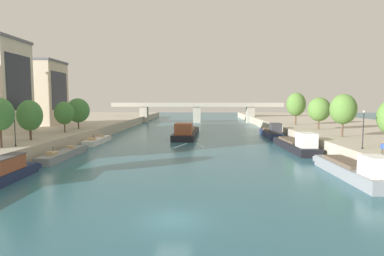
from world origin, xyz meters
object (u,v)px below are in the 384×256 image
(tree_left_end_of_row, at_px, (0,114))
(person_on_quay, at_px, (383,148))
(tree_left_nearest, at_px, (30,115))
(bridge_far, at_px, (197,110))
(barge_midriver, at_px, (186,132))
(moored_boat_left_downstream, at_px, (64,154))
(moored_boat_right_lone, at_px, (271,133))
(tree_right_midway, at_px, (319,109))
(lamppost_right_bank, at_px, (363,128))
(moored_boat_left_lone, at_px, (98,140))
(tree_right_second, at_px, (296,104))
(moored_boat_right_end, at_px, (296,144))
(tree_left_second, at_px, (78,110))
(tree_left_past_mid, at_px, (64,113))
(moored_boat_left_second, at_px, (4,172))
(tree_right_by_lamp, at_px, (343,109))
(moored_boat_right_second, at_px, (353,169))
(lamppost_left_bank, at_px, (15,127))

(tree_left_end_of_row, xyz_separation_m, person_on_quay, (44.76, -5.10, -3.31))
(tree_left_nearest, relative_size, bridge_far, 0.09)
(barge_midriver, xyz_separation_m, person_on_quay, (22.87, -38.41, 2.24))
(moored_boat_left_downstream, height_order, moored_boat_right_lone, moored_boat_right_lone)
(tree_left_nearest, height_order, person_on_quay, tree_left_nearest)
(tree_right_midway, bearing_deg, lamppost_right_bank, -99.14)
(moored_boat_left_lone, bearing_deg, moored_boat_right_lone, 17.08)
(tree_right_midway, xyz_separation_m, tree_right_second, (-0.96, 12.75, 0.88))
(moored_boat_right_end, distance_m, tree_left_second, 44.21)
(moored_boat_right_lone, bearing_deg, tree_left_nearest, -148.85)
(tree_left_nearest, distance_m, tree_left_past_mid, 11.20)
(tree_left_second, bearing_deg, moored_boat_left_second, -80.04)
(barge_midriver, height_order, person_on_quay, person_on_quay)
(tree_right_by_lamp, relative_size, tree_right_second, 0.89)
(moored_boat_right_second, distance_m, lamppost_right_bank, 7.79)
(moored_boat_left_downstream, relative_size, tree_left_past_mid, 2.34)
(moored_boat_right_end, relative_size, tree_left_second, 2.65)
(moored_boat_right_second, distance_m, tree_left_end_of_row, 42.35)
(tree_left_end_of_row, relative_size, lamppost_left_bank, 1.35)
(moored_boat_left_second, relative_size, tree_left_past_mid, 1.90)
(moored_boat_right_end, distance_m, bridge_far, 69.13)
(moored_boat_left_lone, height_order, moored_boat_right_lone, moored_boat_right_lone)
(lamppost_right_bank, bearing_deg, tree_right_second, 85.20)
(moored_boat_right_lone, relative_size, bridge_far, 0.25)
(moored_boat_right_second, bearing_deg, tree_left_end_of_row, 172.82)
(tree_left_past_mid, relative_size, tree_right_by_lamp, 0.82)
(moored_boat_right_end, distance_m, tree_left_past_mid, 42.01)
(barge_midriver, height_order, lamppost_left_bank, lamppost_left_bank)
(moored_boat_left_second, height_order, moored_boat_left_lone, moored_boat_left_second)
(barge_midriver, relative_size, tree_right_midway, 3.58)
(moored_boat_left_second, height_order, tree_left_end_of_row, tree_left_end_of_row)
(tree_left_nearest, relative_size, tree_right_by_lamp, 0.86)
(moored_boat_left_lone, bearing_deg, barge_midriver, 34.19)
(moored_boat_left_downstream, distance_m, tree_right_second, 55.21)
(moored_boat_left_lone, bearing_deg, tree_right_second, 22.01)
(tree_left_end_of_row, distance_m, tree_right_midway, 56.31)
(moored_boat_right_end, height_order, lamppost_left_bank, lamppost_left_bank)
(lamppost_right_bank, bearing_deg, tree_left_nearest, 170.83)
(moored_boat_right_second, distance_m, person_on_quay, 3.88)
(tree_left_second, bearing_deg, moored_boat_right_lone, 8.39)
(tree_left_second, relative_size, tree_right_second, 0.81)
(tree_left_second, distance_m, person_on_quay, 55.61)
(moored_boat_left_downstream, relative_size, moored_boat_right_lone, 0.85)
(tree_right_second, bearing_deg, tree_left_past_mid, -157.17)
(tree_left_second, bearing_deg, person_on_quay, -35.05)
(moored_boat_left_downstream, height_order, bridge_far, bridge_far)
(tree_left_nearest, relative_size, lamppost_right_bank, 1.27)
(barge_midriver, xyz_separation_m, tree_left_nearest, (-22.36, -25.58, 5.02))
(tree_right_second, bearing_deg, tree_left_nearest, -147.12)
(tree_left_past_mid, bearing_deg, tree_left_nearest, -91.53)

